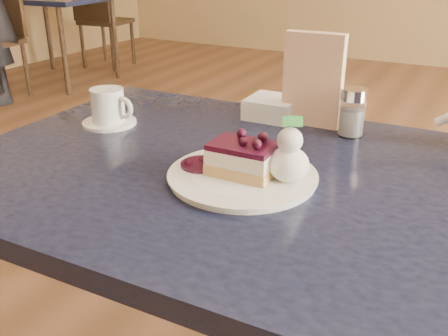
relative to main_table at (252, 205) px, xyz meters
The scene contains 10 objects.
main_table is the anchor object (origin of this frame).
dessert_plate 0.10m from the main_table, 88.61° to the right, with size 0.26×0.26×0.01m, color white.
cheesecake_slice 0.13m from the main_table, 88.61° to the right, with size 0.12×0.09×0.06m.
whipped_cream 0.15m from the main_table, 23.81° to the right, with size 0.07×0.07×0.06m.
berry_sauce 0.13m from the main_table, 145.71° to the right, with size 0.08×0.08×0.01m, color black.
coffee_set 0.43m from the main_table, 169.38° to the left, with size 0.13×0.13×0.09m.
menu_card 0.35m from the main_table, 88.88° to the left, with size 0.14×0.03×0.21m, color white.
sugar_shaker 0.32m from the main_table, 68.02° to the left, with size 0.06×0.06×0.11m.
napkin_stack 0.34m from the main_table, 107.13° to the left, with size 0.12×0.12×0.05m, color white.
bg_table_far_left 3.96m from the main_table, 141.51° to the left, with size 1.04×1.77×1.18m.
Camera 1 is at (0.22, -0.44, 1.11)m, focal length 40.00 mm.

